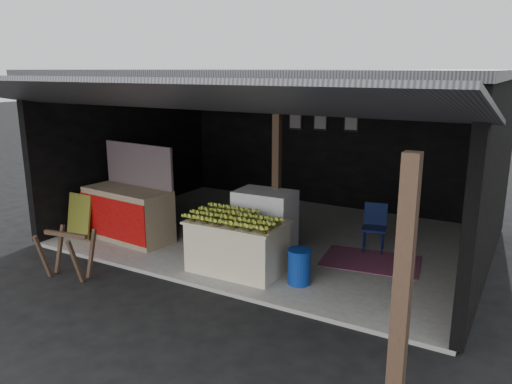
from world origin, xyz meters
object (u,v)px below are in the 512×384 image
Objects in this scene: white_crate at (265,222)px; water_barrel at (299,268)px; sawhorse at (67,250)px; plastic_chair at (375,223)px; neighbor_stall at (128,211)px; banana_table at (237,246)px.

white_crate reaches higher than water_barrel.
white_crate reaches higher than sawhorse.
white_crate is 1.31× the size of plastic_chair.
sawhorse is (0.37, -1.66, -0.11)m from neighbor_stall.
white_crate reaches higher than banana_table.
white_crate is 3.07m from sawhorse.
neighbor_stall is 4.30m from plastic_chair.
white_crate is at bearing -157.70° from plastic_chair.
white_crate is 2.19× the size of water_barrel.
neighbor_stall is at bearing -168.51° from white_crate.
neighbor_stall is 2.11× the size of plastic_chair.
banana_table is 2.48m from neighbor_stall.
neighbor_stall is at bearing -169.34° from plastic_chair.
neighbor_stall is 2.29× the size of sawhorse.
water_barrel is at bearing -41.82° from white_crate.
banana_table is at bearing -177.80° from water_barrel.
water_barrel is (3.10, 1.42, -0.15)m from sawhorse.
plastic_chair is (3.98, 1.63, -0.04)m from neighbor_stall.
banana_table is at bearing -1.91° from neighbor_stall.
water_barrel is at bearing 0.70° from banana_table.
water_barrel is at bearing 14.88° from sawhorse.
banana_table is at bearing -91.32° from white_crate.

